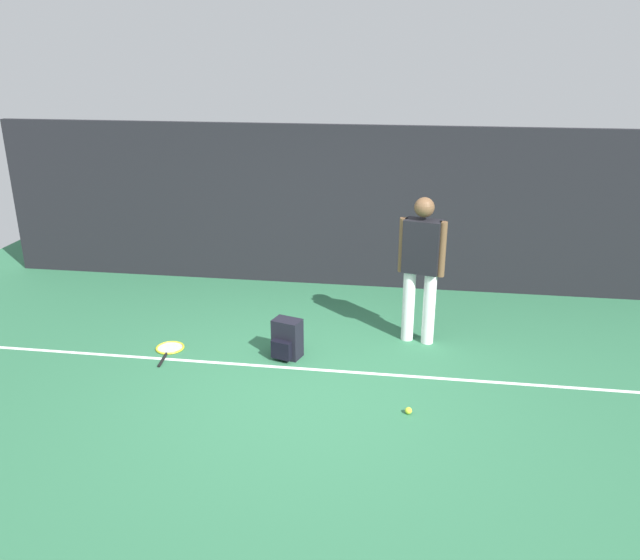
{
  "coord_description": "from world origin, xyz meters",
  "views": [
    {
      "loc": [
        0.88,
        -5.54,
        3.2
      ],
      "look_at": [
        0.0,
        0.4,
        1.0
      ],
      "focal_mm": 35.52,
      "sensor_mm": 36.0,
      "label": 1
    }
  ],
  "objects_px": {
    "tennis_player": "(421,262)",
    "backpack": "(287,340)",
    "tennis_ball_near_player": "(408,411)",
    "tennis_racket": "(169,349)"
  },
  "relations": [
    {
      "from": "tennis_player",
      "to": "backpack",
      "type": "xyz_separation_m",
      "value": [
        -1.42,
        -0.63,
        -0.76
      ]
    },
    {
      "from": "tennis_racket",
      "to": "tennis_player",
      "type": "bearing_deg",
      "value": -82.35
    },
    {
      "from": "tennis_player",
      "to": "tennis_ball_near_player",
      "type": "height_order",
      "value": "tennis_player"
    },
    {
      "from": "tennis_racket",
      "to": "backpack",
      "type": "xyz_separation_m",
      "value": [
        1.35,
        0.03,
        0.2
      ]
    },
    {
      "from": "tennis_player",
      "to": "backpack",
      "type": "distance_m",
      "value": 1.73
    },
    {
      "from": "tennis_racket",
      "to": "backpack",
      "type": "height_order",
      "value": "backpack"
    },
    {
      "from": "tennis_racket",
      "to": "backpack",
      "type": "bearing_deg",
      "value": -94.6
    },
    {
      "from": "tennis_player",
      "to": "backpack",
      "type": "height_order",
      "value": "tennis_player"
    },
    {
      "from": "tennis_player",
      "to": "tennis_ball_near_player",
      "type": "relative_size",
      "value": 25.76
    },
    {
      "from": "tennis_player",
      "to": "backpack",
      "type": "relative_size",
      "value": 3.86
    }
  ]
}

